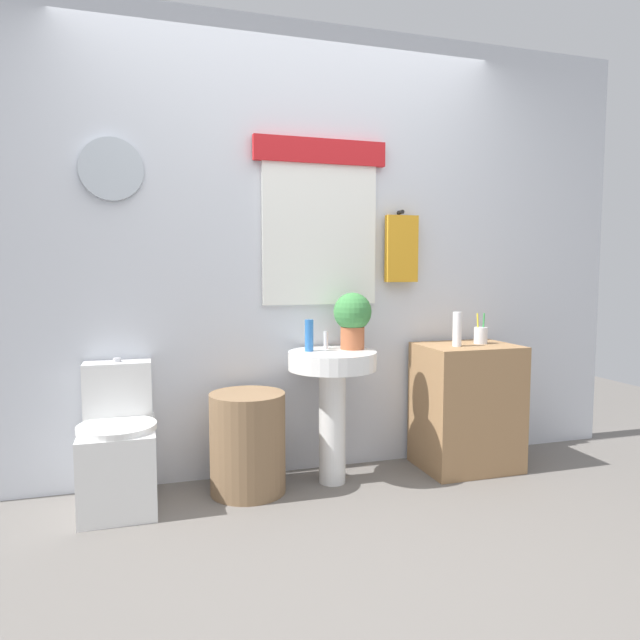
% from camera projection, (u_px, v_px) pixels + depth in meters
% --- Properties ---
extents(ground_plane, '(8.00, 8.00, 0.00)m').
position_uv_depth(ground_plane, '(358.00, 559.00, 2.37)').
color(ground_plane, slate).
extents(back_wall, '(4.40, 0.18, 2.60)m').
position_uv_depth(back_wall, '(290.00, 251.00, 3.35)').
color(back_wall, silver).
rests_on(back_wall, ground_plane).
extents(toilet, '(0.38, 0.51, 0.74)m').
position_uv_depth(toilet, '(119.00, 450.00, 2.90)').
color(toilet, white).
rests_on(toilet, ground_plane).
extents(laundry_hamper, '(0.40, 0.40, 0.54)m').
position_uv_depth(laundry_hamper, '(248.00, 443.00, 3.07)').
color(laundry_hamper, '#846647').
rests_on(laundry_hamper, ground_plane).
extents(pedestal_sink, '(0.49, 0.49, 0.75)m').
position_uv_depth(pedestal_sink, '(332.00, 385.00, 3.18)').
color(pedestal_sink, white).
rests_on(pedestal_sink, ground_plane).
extents(faucet, '(0.03, 0.03, 0.10)m').
position_uv_depth(faucet, '(326.00, 340.00, 3.27)').
color(faucet, silver).
rests_on(faucet, pedestal_sink).
extents(wooden_cabinet, '(0.56, 0.44, 0.75)m').
position_uv_depth(wooden_cabinet, '(466.00, 406.00, 3.45)').
color(wooden_cabinet, '#9E754C').
rests_on(wooden_cabinet, ground_plane).
extents(soap_bottle, '(0.05, 0.05, 0.18)m').
position_uv_depth(soap_bottle, '(309.00, 335.00, 3.17)').
color(soap_bottle, '#2D6BB7').
rests_on(soap_bottle, pedestal_sink).
extents(potted_plant, '(0.22, 0.22, 0.32)m').
position_uv_depth(potted_plant, '(353.00, 317.00, 3.25)').
color(potted_plant, '#AD5B38').
rests_on(potted_plant, pedestal_sink).
extents(lotion_bottle, '(0.05, 0.05, 0.20)m').
position_uv_depth(lotion_bottle, '(457.00, 329.00, 3.34)').
color(lotion_bottle, white).
rests_on(lotion_bottle, wooden_cabinet).
extents(toothbrush_cup, '(0.08, 0.08, 0.19)m').
position_uv_depth(toothbrush_cup, '(481.00, 335.00, 3.46)').
color(toothbrush_cup, silver).
rests_on(toothbrush_cup, wooden_cabinet).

